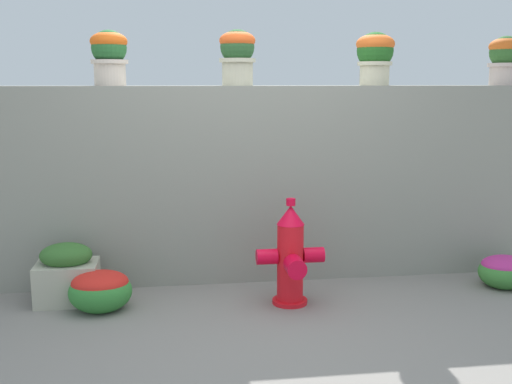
% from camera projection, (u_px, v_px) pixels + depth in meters
% --- Properties ---
extents(ground_plane, '(24.00, 24.00, 0.00)m').
position_uv_depth(ground_plane, '(268.00, 336.00, 3.92)').
color(ground_plane, gray).
extents(stone_wall, '(4.93, 0.42, 1.57)m').
position_uv_depth(stone_wall, '(243.00, 183.00, 5.04)').
color(stone_wall, gray).
rests_on(stone_wall, ground).
extents(potted_plant_1, '(0.28, 0.28, 0.42)m').
position_uv_depth(potted_plant_1, '(109.00, 53.00, 4.72)').
color(potted_plant_1, beige).
rests_on(potted_plant_1, stone_wall).
extents(potted_plant_2, '(0.29, 0.29, 0.43)m').
position_uv_depth(potted_plant_2, '(237.00, 53.00, 4.81)').
color(potted_plant_2, '#BEB89C').
rests_on(potted_plant_2, stone_wall).
extents(potted_plant_3, '(0.31, 0.31, 0.43)m').
position_uv_depth(potted_plant_3, '(375.00, 54.00, 5.03)').
color(potted_plant_3, beige).
rests_on(potted_plant_3, stone_wall).
extents(potted_plant_4, '(0.28, 0.28, 0.41)m').
position_uv_depth(potted_plant_4, '(505.00, 57.00, 5.16)').
color(potted_plant_4, beige).
rests_on(potted_plant_4, stone_wall).
extents(fire_hydrant, '(0.49, 0.39, 0.78)m').
position_uv_depth(fire_hydrant, '(291.00, 258.00, 4.44)').
color(fire_hydrant, red).
rests_on(fire_hydrant, ground).
extents(flower_bush_left, '(0.44, 0.40, 0.30)m').
position_uv_depth(flower_bush_left, '(100.00, 289.00, 4.36)').
color(flower_bush_left, '#317F33').
rests_on(flower_bush_left, ground).
extents(flower_bush_right, '(0.41, 0.37, 0.26)m').
position_uv_depth(flower_bush_right, '(505.00, 270.00, 4.85)').
color(flower_bush_right, '#397E34').
rests_on(flower_bush_right, ground).
extents(planter_box, '(0.44, 0.34, 0.45)m').
position_uv_depth(planter_box, '(67.00, 274.00, 4.50)').
color(planter_box, '#A9A793').
rests_on(planter_box, ground).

